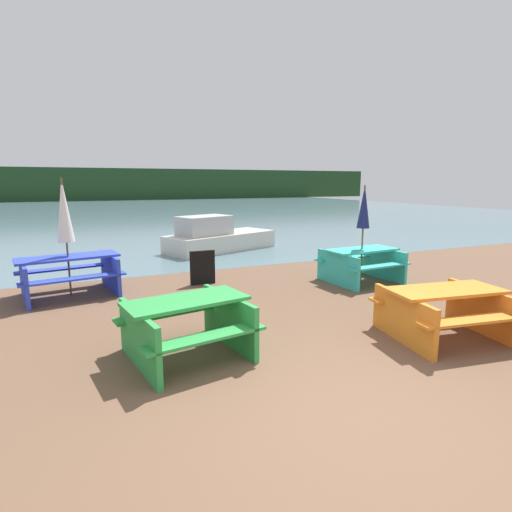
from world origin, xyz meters
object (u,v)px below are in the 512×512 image
at_px(picnic_table_orange, 444,308).
at_px(boat, 217,238).
at_px(signboard, 203,268).
at_px(picnic_table_teal, 361,262).
at_px(picnic_table_blue, 69,272).
at_px(umbrella_navy, 364,208).
at_px(picnic_table_green, 187,322).
at_px(umbrella_white, 64,211).

bearing_deg(picnic_table_orange, boat, 94.39).
xyz_separation_m(boat, signboard, (-1.67, -4.08, -0.05)).
bearing_deg(picnic_table_teal, picnic_table_blue, 166.89).
bearing_deg(picnic_table_orange, umbrella_navy, 72.07).
height_order(picnic_table_teal, umbrella_navy, umbrella_navy).
distance_m(picnic_table_green, signboard, 3.73).
distance_m(picnic_table_green, umbrella_white, 4.17).
bearing_deg(picnic_table_blue, picnic_table_green, -68.83).
xyz_separation_m(picnic_table_orange, umbrella_white, (-4.99, 4.57, 1.24)).
bearing_deg(umbrella_white, picnic_table_green, -68.83).
height_order(picnic_table_teal, boat, boat).
distance_m(picnic_table_green, boat, 8.14).
xyz_separation_m(picnic_table_teal, picnic_table_blue, (-6.01, 1.40, 0.03)).
xyz_separation_m(picnic_table_green, signboard, (1.23, 3.52, -0.08)).
relative_size(umbrella_navy, boat, 0.54).
xyz_separation_m(umbrella_white, umbrella_navy, (6.01, -1.40, -0.01)).
distance_m(picnic_table_teal, picnic_table_blue, 6.17).
distance_m(picnic_table_green, picnic_table_blue, 3.98).
bearing_deg(picnic_table_orange, picnic_table_teal, 72.07).
bearing_deg(picnic_table_orange, picnic_table_blue, 137.52).
bearing_deg(signboard, picnic_table_blue, 175.98).
bearing_deg(picnic_table_green, signboard, 70.83).
distance_m(picnic_table_teal, umbrella_navy, 1.21).
bearing_deg(umbrella_navy, picnic_table_green, -153.18).
relative_size(picnic_table_blue, umbrella_white, 0.89).
relative_size(picnic_table_orange, umbrella_white, 0.79).
relative_size(picnic_table_green, boat, 0.44).
height_order(picnic_table_green, boat, boat).
bearing_deg(picnic_table_orange, signboard, 117.95).
relative_size(picnic_table_green, picnic_table_blue, 0.84).
bearing_deg(picnic_table_blue, boat, 41.89).
height_order(picnic_table_blue, signboard, picnic_table_blue).
xyz_separation_m(umbrella_navy, boat, (-1.67, 5.29, -1.24)).
distance_m(picnic_table_blue, boat, 5.83).
bearing_deg(umbrella_white, umbrella_navy, -13.11).
bearing_deg(umbrella_navy, picnic_table_teal, -135.00).
bearing_deg(signboard, umbrella_white, 175.98).
bearing_deg(picnic_table_blue, umbrella_navy, -13.11).
bearing_deg(boat, picnic_table_teal, -93.52).
height_order(boat, signboard, boat).
height_order(picnic_table_blue, umbrella_navy, umbrella_navy).
distance_m(picnic_table_teal, signboard, 3.56).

